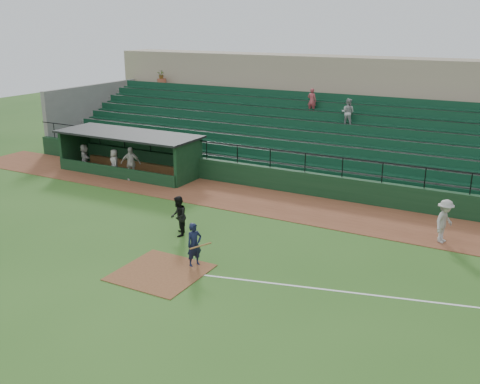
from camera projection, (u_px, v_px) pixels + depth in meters
The scene contains 12 objects.
ground at pixel (177, 262), 20.41m from camera, with size 90.00×90.00×0.00m, color #2D571C.
warning_track at pixel (269, 203), 27.11m from camera, with size 40.00×4.00×0.03m, color brown.
home_plate_dirt at pixel (161, 272), 19.57m from camera, with size 3.00×3.00×0.03m, color brown.
foul_line at pixel (399, 298), 17.77m from camera, with size 18.00×0.09×0.01m, color white.
stadium_structure at pixel (329, 129), 33.50m from camera, with size 38.00×13.08×6.40m.
dugout at pixel (134, 150), 32.47m from camera, with size 8.90×3.20×2.42m.
batter_at_plate at pixel (194, 245), 19.90m from camera, with size 1.11×0.73×1.68m.
umpire at pixel (178, 216), 22.75m from camera, with size 0.84×0.65×1.73m, color black.
runner at pixel (444, 221), 21.96m from camera, with size 1.17×0.67×1.81m, color #A5A09B.
dugout_player_a at pixel (131, 163), 30.68m from camera, with size 1.12×0.47×1.92m, color #ADA7A2.
dugout_player_b at pixel (115, 163), 31.59m from camera, with size 0.77×0.50×1.57m, color #ABA5A0.
dugout_player_c at pixel (85, 157), 32.88m from camera, with size 1.46×0.47×1.58m, color #9A9690.
Camera 1 is at (11.04, -15.25, 8.67)m, focal length 40.59 mm.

